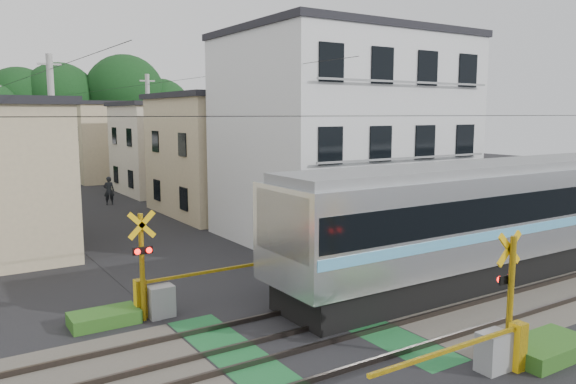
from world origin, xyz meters
TOP-DOWN VIEW (x-y plane):
  - ground at (0.00, 0.00)m, footprint 120.00×120.00m
  - track_bed at (0.00, 0.00)m, footprint 120.00×120.00m
  - crossing_signal_near at (2.59, -3.65)m, footprint 4.74×0.65m
  - crossing_signal_far at (-2.59, 3.65)m, footprint 4.74×0.65m
  - apartment_block at (8.50, 9.49)m, footprint 10.20×8.36m
  - houses_row at (0.25, 25.92)m, footprint 22.07×31.35m
  - tree_hill at (0.32, 48.80)m, footprint 40.00×12.07m
  - catenary at (6.00, 0.03)m, footprint 60.00×5.04m
  - utility_poles at (-1.05, 23.01)m, footprint 7.90×42.00m
  - pedestrian at (1.66, 24.21)m, footprint 0.74×0.58m
  - weed_patches at (1.76, -0.09)m, footprint 10.25×8.80m

SIDE VIEW (x-z plane):
  - ground at x=0.00m, z-range 0.00..0.00m
  - track_bed at x=0.00m, z-range -0.03..0.11m
  - weed_patches at x=1.76m, z-range -0.02..0.38m
  - crossing_signal_near at x=2.59m, z-range -0.83..2.25m
  - crossing_signal_far at x=-2.59m, z-range -0.83..2.25m
  - pedestrian at x=1.66m, z-range 0.00..1.78m
  - houses_row at x=0.25m, z-range -0.16..6.64m
  - catenary at x=6.00m, z-range 0.20..7.20m
  - utility_poles at x=-1.05m, z-range 0.08..8.08m
  - apartment_block at x=8.50m, z-range 0.01..9.31m
  - tree_hill at x=0.32m, z-range -0.34..11.43m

